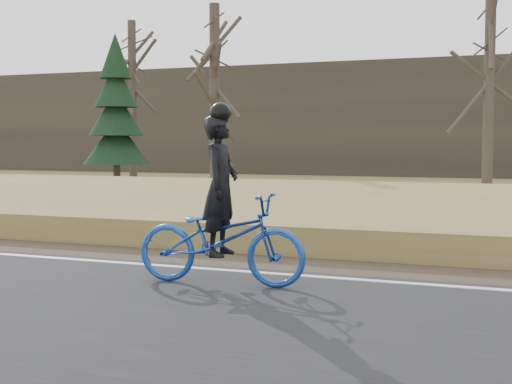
% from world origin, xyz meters
% --- Properties ---
extents(embankment, '(120.00, 5.00, 0.44)m').
position_xyz_m(embankment, '(0.00, 4.20, 0.22)').
color(embankment, olive).
rests_on(embankment, ground).
extents(ballast, '(120.00, 3.00, 0.45)m').
position_xyz_m(ballast, '(0.00, 8.00, 0.23)').
color(ballast, slate).
rests_on(ballast, ground).
extents(railroad, '(120.00, 2.40, 0.29)m').
position_xyz_m(railroad, '(0.00, 8.00, 0.53)').
color(railroad, black).
rests_on(railroad, ballast).
extents(treeline_backdrop, '(120.00, 4.00, 6.00)m').
position_xyz_m(treeline_backdrop, '(0.00, 30.00, 3.00)').
color(treeline_backdrop, '#383328').
rests_on(treeline_backdrop, ground).
extents(cyclist, '(2.15, 0.89, 2.18)m').
position_xyz_m(cyclist, '(5.58, -0.66, 0.75)').
color(cyclist, '#16409A').
rests_on(cyclist, road).
extents(bare_tree_left, '(0.36, 0.36, 6.98)m').
position_xyz_m(bare_tree_left, '(-7.15, 18.41, 3.49)').
color(bare_tree_left, '#443C32').
rests_on(bare_tree_left, ground).
extents(bare_tree_near_left, '(0.36, 0.36, 6.52)m').
position_xyz_m(bare_tree_near_left, '(-1.30, 14.16, 3.26)').
color(bare_tree_near_left, '#443C32').
rests_on(bare_tree_near_left, ground).
extents(bare_tree_center, '(0.36, 0.36, 7.74)m').
position_xyz_m(bare_tree_center, '(7.62, 16.27, 3.87)').
color(bare_tree_center, '#443C32').
rests_on(bare_tree_center, ground).
extents(conifer, '(2.60, 2.60, 6.04)m').
position_xyz_m(conifer, '(-6.30, 15.76, 2.86)').
color(conifer, '#443C32').
rests_on(conifer, ground).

